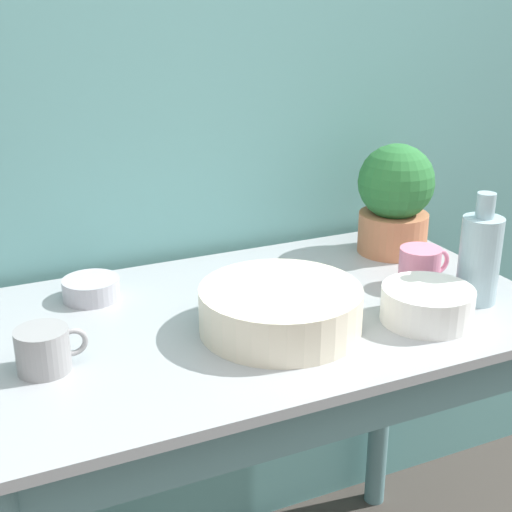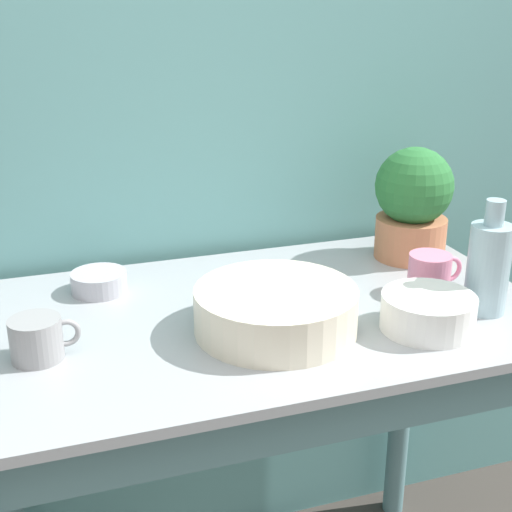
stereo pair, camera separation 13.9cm
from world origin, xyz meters
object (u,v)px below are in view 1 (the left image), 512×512
object	(u,v)px
mug_grey	(44,350)
bowl_small_steel	(91,289)
bowl_small_enamel_white	(427,304)
potted_plant	(395,198)
mug_pink	(420,267)
bottle_tall	(480,257)
bowl_wash_large	(280,309)

from	to	relation	value
mug_grey	bowl_small_steel	bearing A→B (deg)	62.61
bowl_small_enamel_white	potted_plant	bearing A→B (deg)	65.04
mug_pink	bowl_small_enamel_white	world-z (taller)	mug_pink
bottle_tall	bowl_small_enamel_white	distance (m)	0.17
bowl_wash_large	bottle_tall	size ratio (longest dim) A/B	1.33
mug_grey	mug_pink	bearing A→B (deg)	2.54
bowl_small_enamel_white	bowl_wash_large	bearing A→B (deg)	162.96
mug_pink	bowl_small_enamel_white	xyz separation A→B (m)	(-0.10, -0.15, -0.01)
mug_pink	mug_grey	bearing A→B (deg)	-177.46
bottle_tall	bowl_small_steel	world-z (taller)	bottle_tall
bottle_tall	mug_pink	bearing A→B (deg)	115.51
potted_plant	bowl_wash_large	bearing A→B (deg)	-148.65
mug_pink	bowl_small_steel	distance (m)	0.71
bottle_tall	mug_grey	xyz separation A→B (m)	(-0.86, 0.08, -0.06)
mug_grey	bowl_small_enamel_white	world-z (taller)	mug_grey
potted_plant	mug_grey	xyz separation A→B (m)	(-0.87, -0.24, -0.10)
bowl_small_enamel_white	mug_grey	bearing A→B (deg)	170.76
potted_plant	bowl_wash_large	xyz separation A→B (m)	(-0.44, -0.27, -0.09)
bowl_small_enamel_white	bowl_small_steel	distance (m)	0.69
bowl_wash_large	mug_pink	distance (m)	0.38
bowl_small_steel	potted_plant	bearing A→B (deg)	-2.01
bowl_wash_large	mug_pink	xyz separation A→B (m)	(0.37, 0.07, 0.00)
bottle_tall	bowl_small_enamel_white	size ratio (longest dim) A/B	1.29
potted_plant	bowl_small_steel	xyz separation A→B (m)	(-0.74, 0.03, -0.11)
potted_plant	bowl_wash_large	distance (m)	0.53
bottle_tall	bowl_small_steel	bearing A→B (deg)	154.52
bowl_small_enamel_white	bowl_small_steel	size ratio (longest dim) A/B	1.51
mug_grey	bowl_small_enamel_white	bearing A→B (deg)	-9.24
potted_plant	bowl_small_enamel_white	bearing A→B (deg)	-114.96
bottle_tall	bowl_small_enamel_white	bearing A→B (deg)	-166.99
bowl_small_steel	mug_pink	bearing A→B (deg)	-18.90
bowl_wash_large	bottle_tall	world-z (taller)	bottle_tall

